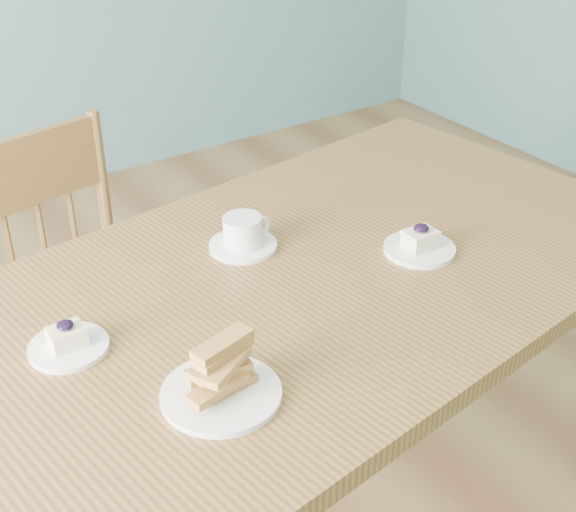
{
  "coord_description": "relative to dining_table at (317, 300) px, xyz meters",
  "views": [
    {
      "loc": [
        -0.71,
        -0.99,
        1.69
      ],
      "look_at": [
        0.09,
        0.18,
        0.84
      ],
      "focal_mm": 50.0,
      "sensor_mm": 36.0,
      "label": 1
    }
  ],
  "objects": [
    {
      "name": "room",
      "position": [
        -0.13,
        -0.13,
        0.61
      ],
      "size": [
        5.01,
        5.01,
        2.71
      ],
      "color": "olive",
      "rests_on": "ground"
    },
    {
      "name": "biscotti_plate",
      "position": [
        -0.37,
        -0.24,
        0.12
      ],
      "size": [
        0.2,
        0.2,
        0.11
      ],
      "rotation": [
        0.0,
        0.0,
        0.11
      ],
      "color": "white",
      "rests_on": "dining_table"
    },
    {
      "name": "coffee_cup",
      "position": [
        -0.08,
        0.15,
        0.11
      ],
      "size": [
        0.15,
        0.15,
        0.07
      ],
      "rotation": [
        0.0,
        0.0,
        -0.08
      ],
      "color": "white",
      "rests_on": "dining_table"
    },
    {
      "name": "cheesecake_plate_far",
      "position": [
        -0.52,
        0.02,
        0.1
      ],
      "size": [
        0.14,
        0.14,
        0.06
      ],
      "rotation": [
        0.0,
        0.0,
        -0.02
      ],
      "color": "white",
      "rests_on": "dining_table"
    },
    {
      "name": "dining_chair",
      "position": [
        -0.31,
        0.61,
        -0.26
      ],
      "size": [
        0.51,
        0.49,
        0.95
      ],
      "rotation": [
        0.0,
        0.0,
        0.2
      ],
      "color": "olive",
      "rests_on": "ground"
    },
    {
      "name": "dining_table",
      "position": [
        0.0,
        0.0,
        0.0
      ],
      "size": [
        1.64,
        1.08,
        0.83
      ],
      "rotation": [
        0.0,
        0.0,
        0.14
      ],
      "color": "olive",
      "rests_on": "ground"
    },
    {
      "name": "cheesecake_plate_near",
      "position": [
        0.22,
        -0.07,
        0.1
      ],
      "size": [
        0.15,
        0.15,
        0.06
      ],
      "rotation": [
        0.0,
        0.0,
        -0.04
      ],
      "color": "white",
      "rests_on": "dining_table"
    }
  ]
}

